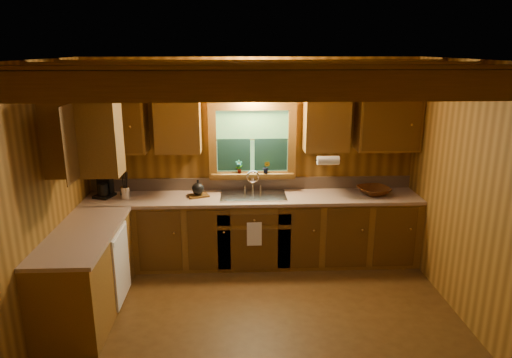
{
  "coord_description": "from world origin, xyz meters",
  "views": [
    {
      "loc": [
        -0.21,
        -3.96,
        2.7
      ],
      "look_at": [
        0.0,
        0.8,
        1.35
      ],
      "focal_mm": 32.47,
      "sensor_mm": 36.0,
      "label": 1
    }
  ],
  "objects_px": {
    "coffee_maker": "(104,183)",
    "wicker_basket": "(374,191)",
    "sink": "(253,199)",
    "cutting_board": "(198,196)"
  },
  "relations": [
    {
      "from": "sink",
      "to": "cutting_board",
      "type": "height_order",
      "value": "sink"
    },
    {
      "from": "sink",
      "to": "cutting_board",
      "type": "relative_size",
      "value": 3.29
    },
    {
      "from": "sink",
      "to": "wicker_basket",
      "type": "height_order",
      "value": "sink"
    },
    {
      "from": "coffee_maker",
      "to": "wicker_basket",
      "type": "height_order",
      "value": "coffee_maker"
    },
    {
      "from": "cutting_board",
      "to": "wicker_basket",
      "type": "xyz_separation_m",
      "value": [
        2.24,
        -0.01,
        0.04
      ]
    },
    {
      "from": "coffee_maker",
      "to": "cutting_board",
      "type": "xyz_separation_m",
      "value": [
        1.18,
        -0.06,
        -0.16
      ]
    },
    {
      "from": "sink",
      "to": "cutting_board",
      "type": "distance_m",
      "value": 0.69
    },
    {
      "from": "coffee_maker",
      "to": "wicker_basket",
      "type": "xyz_separation_m",
      "value": [
        3.41,
        -0.08,
        -0.12
      ]
    },
    {
      "from": "coffee_maker",
      "to": "wicker_basket",
      "type": "distance_m",
      "value": 3.42
    },
    {
      "from": "cutting_board",
      "to": "wicker_basket",
      "type": "relative_size",
      "value": 0.63
    }
  ]
}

